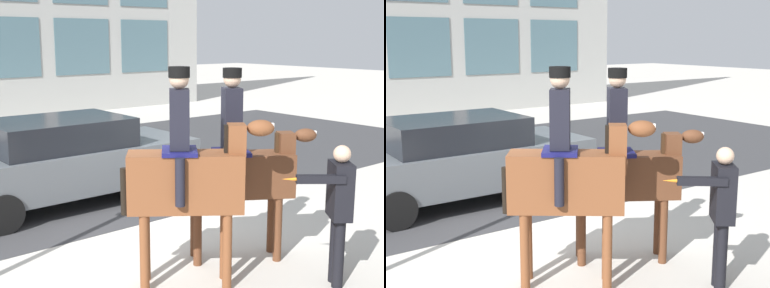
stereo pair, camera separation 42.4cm
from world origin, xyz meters
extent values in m
plane|color=beige|center=(0.00, 0.00, 0.00)|extent=(80.00, 80.00, 0.00)
cube|color=#38383A|center=(0.00, 4.75, 0.00)|extent=(23.13, 8.50, 0.01)
cube|color=slate|center=(2.91, 12.83, 2.56)|extent=(2.33, 0.02, 2.14)
cube|color=slate|center=(5.82, 12.83, 2.56)|extent=(2.33, 0.02, 2.14)
cube|color=slate|center=(8.72, 12.83, 2.56)|extent=(2.33, 0.02, 2.14)
cube|color=brown|center=(-0.45, -1.58, 1.27)|extent=(1.32, 1.14, 0.68)
cylinder|color=brown|center=(0.02, -1.74, 0.46)|extent=(0.11, 0.11, 0.93)
cylinder|color=brown|center=(-0.16, -1.98, 0.46)|extent=(0.11, 0.11, 0.93)
cylinder|color=brown|center=(-0.74, -1.17, 0.46)|extent=(0.11, 0.11, 0.93)
cylinder|color=brown|center=(-0.93, -1.42, 0.46)|extent=(0.11, 0.11, 0.93)
cube|color=brown|center=(0.01, -1.92, 1.65)|extent=(0.30, 0.31, 0.57)
cube|color=black|center=(-0.08, -1.85, 1.67)|extent=(0.08, 0.09, 0.51)
ellipsoid|color=brown|center=(0.23, -2.08, 1.89)|extent=(0.37, 0.35, 0.19)
cube|color=silver|center=(0.31, -2.14, 1.91)|extent=(0.12, 0.11, 0.08)
cylinder|color=black|center=(-1.02, -1.16, 1.16)|extent=(0.09, 0.09, 0.55)
cube|color=#14144C|center=(-0.51, -1.54, 1.63)|extent=(0.60, 0.62, 0.05)
cube|color=black|center=(-0.51, -1.54, 1.99)|extent=(0.37, 0.39, 0.68)
sphere|color=#D1A889|center=(-0.51, -1.54, 2.44)|extent=(0.22, 0.22, 0.22)
cylinder|color=black|center=(-0.51, -1.54, 2.52)|extent=(0.24, 0.24, 0.12)
cylinder|color=black|center=(-0.34, -1.32, 1.34)|extent=(0.11, 0.11, 0.54)
cylinder|color=black|center=(-0.67, -1.75, 1.34)|extent=(0.11, 0.11, 0.54)
cube|color=#59331E|center=(0.55, -1.38, 1.15)|extent=(1.49, 1.14, 0.57)
cylinder|color=#59331E|center=(1.08, -1.52, 0.43)|extent=(0.11, 0.11, 0.86)
cylinder|color=#59331E|center=(0.92, -1.78, 0.43)|extent=(0.11, 0.11, 0.86)
cylinder|color=#59331E|center=(0.18, -0.97, 0.43)|extent=(0.11, 0.11, 0.86)
cylinder|color=#59331E|center=(0.02, -1.23, 0.43)|extent=(0.11, 0.11, 0.86)
cube|color=#59331E|center=(1.10, -1.71, 1.46)|extent=(0.30, 0.31, 0.46)
cube|color=#382314|center=(1.00, -1.65, 1.48)|extent=(0.08, 0.09, 0.41)
ellipsoid|color=#59331E|center=(1.32, -1.85, 1.65)|extent=(0.35, 0.32, 0.18)
cube|color=silver|center=(1.40, -1.89, 1.67)|extent=(0.12, 0.10, 0.07)
cylinder|color=#382314|center=(-0.11, -0.97, 1.04)|extent=(0.09, 0.09, 0.55)
cube|color=#14144C|center=(0.48, -1.34, 1.45)|extent=(0.63, 0.64, 0.05)
cube|color=black|center=(0.48, -1.34, 1.88)|extent=(0.35, 0.39, 0.80)
sphere|color=#D1A889|center=(0.48, -1.34, 2.39)|extent=(0.22, 0.22, 0.22)
cylinder|color=black|center=(0.48, -1.34, 2.46)|extent=(0.24, 0.24, 0.12)
cylinder|color=black|center=(0.63, -1.11, 1.20)|extent=(0.11, 0.11, 0.45)
cylinder|color=black|center=(0.34, -1.57, 1.20)|extent=(0.11, 0.11, 0.45)
cylinder|color=black|center=(0.89, -2.75, 0.42)|extent=(0.13, 0.13, 0.83)
cylinder|color=black|center=(0.99, -2.63, 0.42)|extent=(0.13, 0.13, 0.83)
cube|color=black|center=(0.94, -2.69, 1.16)|extent=(0.42, 0.45, 0.66)
sphere|color=#D1A889|center=(0.94, -2.69, 1.59)|extent=(0.20, 0.20, 0.20)
cube|color=black|center=(0.62, -2.66, 1.35)|extent=(0.49, 0.41, 0.09)
cone|color=orange|center=(0.35, -2.44, 1.35)|extent=(0.17, 0.15, 0.04)
cube|color=#51565B|center=(-0.09, 2.33, 0.66)|extent=(4.67, 1.88, 0.71)
cube|color=black|center=(-0.20, 2.33, 1.27)|extent=(2.34, 1.65, 0.50)
cylinder|color=black|center=(1.36, 1.47, 0.31)|extent=(0.62, 0.23, 0.62)
cylinder|color=black|center=(1.36, 3.20, 0.31)|extent=(0.62, 0.23, 0.62)
cylinder|color=black|center=(-1.53, 1.47, 0.31)|extent=(0.62, 0.23, 0.62)
camera|label=1|loc=(-4.12, -6.24, 2.89)|focal=50.00mm
camera|label=2|loc=(-3.78, -6.49, 2.89)|focal=50.00mm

